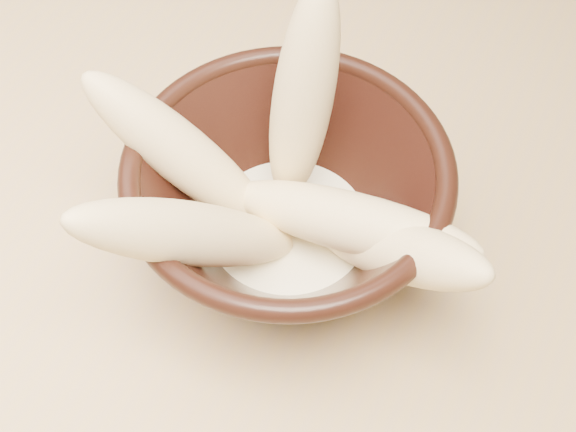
# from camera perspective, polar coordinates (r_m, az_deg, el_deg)

# --- Properties ---
(table) EXTENTS (1.20, 0.80, 0.75)m
(table) POSITION_cam_1_polar(r_m,az_deg,el_deg) (0.58, 5.63, -6.36)
(table) COLOR tan
(table) RESTS_ON ground
(bowl) EXTENTS (0.18, 0.18, 0.10)m
(bowl) POSITION_cam_1_polar(r_m,az_deg,el_deg) (0.46, 0.00, 0.60)
(bowl) COLOR black
(bowl) RESTS_ON table
(milk_puddle) EXTENTS (0.10, 0.10, 0.01)m
(milk_puddle) POSITION_cam_1_polar(r_m,az_deg,el_deg) (0.48, 0.00, -1.06)
(milk_puddle) COLOR #FEF6CC
(milk_puddle) RESTS_ON bowl
(banana_upright) EXTENTS (0.04, 0.07, 0.15)m
(banana_upright) POSITION_cam_1_polar(r_m,az_deg,el_deg) (0.44, 1.07, 8.31)
(banana_upright) COLOR #F0D58E
(banana_upright) RESTS_ON bowl
(banana_left) EXTENTS (0.13, 0.05, 0.12)m
(banana_left) POSITION_cam_1_polar(r_m,az_deg,el_deg) (0.45, -7.61, 4.43)
(banana_left) COLOR #F0D58E
(banana_left) RESTS_ON bowl
(banana_right) EXTENTS (0.13, 0.07, 0.10)m
(banana_right) POSITION_cam_1_polar(r_m,az_deg,el_deg) (0.43, 7.72, -2.37)
(banana_right) COLOR #F0D58E
(banana_right) RESTS_ON bowl
(banana_across) EXTENTS (0.16, 0.03, 0.07)m
(banana_across) POSITION_cam_1_polar(r_m,az_deg,el_deg) (0.44, 4.33, -0.39)
(banana_across) COLOR #F0D58E
(banana_across) RESTS_ON bowl
(banana_front) EXTENTS (0.11, 0.13, 0.13)m
(banana_front) POSITION_cam_1_polar(r_m,az_deg,el_deg) (0.41, -6.85, -1.27)
(banana_front) COLOR #F0D58E
(banana_front) RESTS_ON bowl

